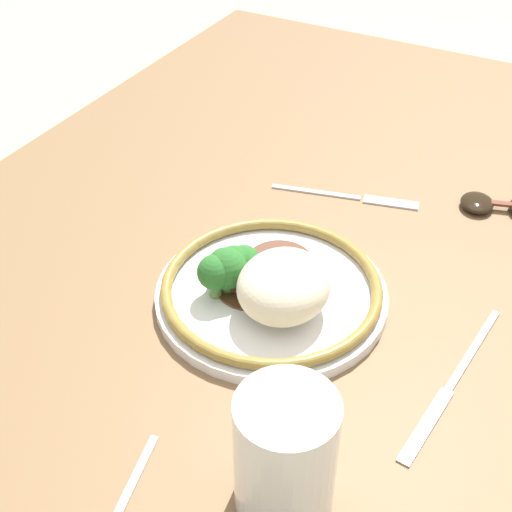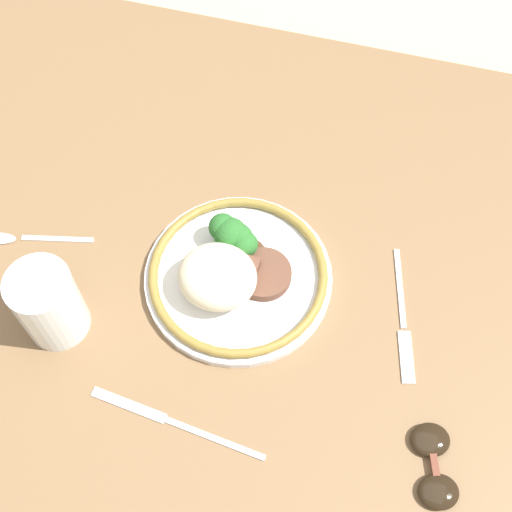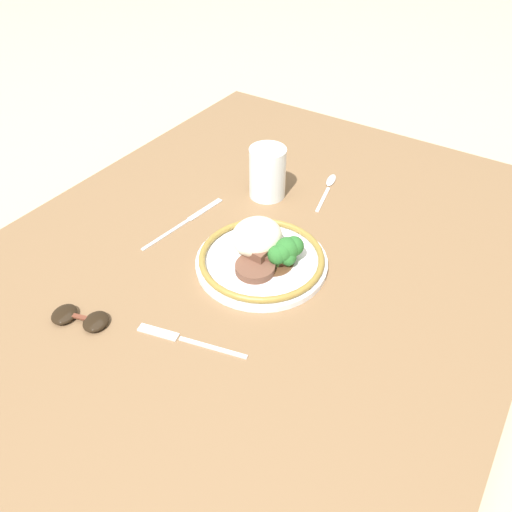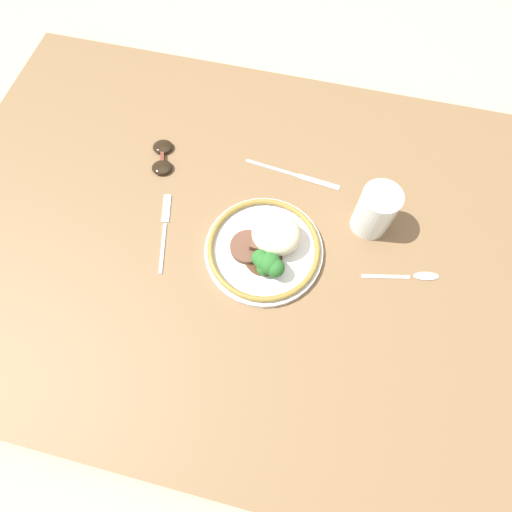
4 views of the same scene
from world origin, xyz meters
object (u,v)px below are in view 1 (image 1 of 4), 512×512
object	(u,v)px
fork	(359,198)
knife	(451,386)
plate	(270,286)
juice_glass	(285,459)
sunglasses	(501,205)

from	to	relation	value
fork	knife	size ratio (longest dim) A/B	0.83
fork	plate	bearing A→B (deg)	-106.69
plate	fork	world-z (taller)	plate
juice_glass	sunglasses	xyz separation A→B (m)	(-0.48, 0.06, -0.04)
fork	sunglasses	bearing A→B (deg)	6.35
juice_glass	fork	xyz separation A→B (m)	(-0.42, -0.10, -0.05)
sunglasses	knife	bearing A→B (deg)	-12.31
juice_glass	knife	world-z (taller)	juice_glass
plate	knife	distance (m)	0.20
plate	juice_glass	world-z (taller)	juice_glass
plate	fork	distance (m)	0.22
juice_glass	knife	xyz separation A→B (m)	(-0.17, 0.08, -0.05)
plate	sunglasses	world-z (taller)	plate
knife	sunglasses	world-z (taller)	sunglasses
plate	fork	size ratio (longest dim) A/B	1.33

